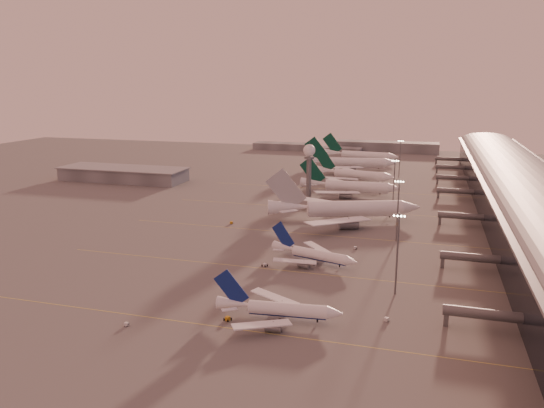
# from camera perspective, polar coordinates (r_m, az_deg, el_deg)

# --- Properties ---
(ground) EXTENTS (700.00, 700.00, 0.00)m
(ground) POSITION_cam_1_polar(r_m,az_deg,el_deg) (176.84, -6.17, -7.55)
(ground) COLOR #605D5D
(ground) RESTS_ON ground
(taxiway_markings) EXTENTS (180.00, 185.25, 0.02)m
(taxiway_markings) POSITION_cam_1_polar(r_m,az_deg,el_deg) (220.31, 6.70, -3.36)
(taxiway_markings) COLOR #DCCB4D
(taxiway_markings) RESTS_ON ground
(terminal) EXTENTS (57.00, 362.00, 23.04)m
(terminal) POSITION_cam_1_polar(r_m,az_deg,el_deg) (271.20, 25.24, 0.88)
(terminal) COLOR black
(terminal) RESTS_ON ground
(hangar) EXTENTS (82.00, 27.00, 8.50)m
(hangar) POSITION_cam_1_polar(r_m,az_deg,el_deg) (350.55, -15.70, 3.14)
(hangar) COLOR slate
(hangar) RESTS_ON ground
(radar_tower) EXTENTS (6.40, 6.40, 31.10)m
(radar_tower) POSITION_cam_1_polar(r_m,az_deg,el_deg) (281.95, 4.01, 4.69)
(radar_tower) COLOR slate
(radar_tower) RESTS_ON ground
(mast_a) EXTENTS (3.60, 0.56, 25.00)m
(mast_a) POSITION_cam_1_polar(r_m,az_deg,el_deg) (160.19, 13.34, -4.86)
(mast_a) COLOR slate
(mast_a) RESTS_ON ground
(mast_b) EXTENTS (3.60, 0.56, 25.00)m
(mast_b) POSITION_cam_1_polar(r_m,az_deg,el_deg) (213.33, 13.39, -0.37)
(mast_b) COLOR slate
(mast_b) RESTS_ON ground
(mast_c) EXTENTS (3.60, 0.56, 25.00)m
(mast_c) POSITION_cam_1_polar(r_m,az_deg,el_deg) (267.36, 12.99, 2.35)
(mast_c) COLOR slate
(mast_c) RESTS_ON ground
(mast_d) EXTENTS (3.60, 0.56, 25.00)m
(mast_d) POSITION_cam_1_polar(r_m,az_deg,el_deg) (356.23, 13.59, 4.95)
(mast_d) COLOR slate
(mast_d) RESTS_ON ground
(distant_horizon) EXTENTS (165.00, 37.50, 9.00)m
(distant_horizon) POSITION_cam_1_polar(r_m,az_deg,el_deg) (485.16, 8.94, 6.07)
(distant_horizon) COLOR slate
(distant_horizon) RESTS_ON ground
(narrowbody_near) EXTENTS (34.62, 27.53, 13.53)m
(narrowbody_near) POSITION_cam_1_polar(r_m,az_deg,el_deg) (143.08, 0.72, -11.44)
(narrowbody_near) COLOR white
(narrowbody_near) RESTS_ON ground
(narrowbody_mid) EXTENTS (32.78, 25.78, 13.15)m
(narrowbody_mid) POSITION_cam_1_polar(r_m,az_deg,el_deg) (186.12, 4.50, -5.57)
(narrowbody_mid) COLOR white
(narrowbody_mid) RESTS_ON ground
(widebody_white) EXTENTS (67.42, 53.12, 24.69)m
(widebody_white) POSITION_cam_1_polar(r_m,az_deg,el_deg) (241.90, 7.83, -0.85)
(widebody_white) COLOR white
(widebody_white) RESTS_ON ground
(greentail_a) EXTENTS (56.35, 45.54, 20.48)m
(greentail_a) POSITION_cam_1_polar(r_m,az_deg,el_deg) (298.58, 8.37, 1.67)
(greentail_a) COLOR white
(greentail_a) RESTS_ON ground
(greentail_b) EXTENTS (52.67, 42.00, 19.53)m
(greentail_b) POSITION_cam_1_polar(r_m,az_deg,el_deg) (338.38, 8.84, 2.98)
(greentail_b) COLOR white
(greentail_b) RESTS_ON ground
(greentail_c) EXTENTS (64.79, 51.95, 23.64)m
(greentail_c) POSITION_cam_1_polar(r_m,az_deg,el_deg) (381.42, 8.50, 4.24)
(greentail_c) COLOR white
(greentail_c) RESTS_ON ground
(greentail_d) EXTENTS (60.62, 48.68, 22.06)m
(greentail_d) POSITION_cam_1_polar(r_m,az_deg,el_deg) (421.95, 9.47, 5.01)
(greentail_d) COLOR white
(greentail_d) RESTS_ON ground
(gsv_truck_a) EXTENTS (5.16, 2.46, 2.00)m
(gsv_truck_a) POSITION_cam_1_polar(r_m,az_deg,el_deg) (145.71, -15.25, -12.20)
(gsv_truck_a) COLOR silver
(gsv_truck_a) RESTS_ON ground
(gsv_tug_near) EXTENTS (3.41, 4.28, 1.07)m
(gsv_tug_near) POSITION_cam_1_polar(r_m,az_deg,el_deg) (144.38, -4.79, -12.21)
(gsv_tug_near) COLOR orange
(gsv_tug_near) RESTS_ON ground
(gsv_catering_a) EXTENTS (5.54, 3.67, 4.19)m
(gsv_catering_a) POSITION_cam_1_polar(r_m,az_deg,el_deg) (146.04, 12.31, -11.51)
(gsv_catering_a) COLOR silver
(gsv_catering_a) RESTS_ON ground
(gsv_tug_mid) EXTENTS (4.23, 3.47, 1.04)m
(gsv_tug_mid) POSITION_cam_1_polar(r_m,az_deg,el_deg) (182.84, -0.79, -6.59)
(gsv_tug_mid) COLOR silver
(gsv_tug_mid) RESTS_ON ground
(gsv_truck_b) EXTENTS (5.32, 3.65, 2.03)m
(gsv_truck_b) POSITION_cam_1_polar(r_m,az_deg,el_deg) (203.15, 9.05, -4.57)
(gsv_truck_b) COLOR silver
(gsv_truck_b) RESTS_ON ground
(gsv_truck_c) EXTENTS (5.84, 4.96, 2.30)m
(gsv_truck_c) POSITION_cam_1_polar(r_m,az_deg,el_deg) (236.48, -4.29, -1.86)
(gsv_truck_c) COLOR orange
(gsv_truck_c) RESTS_ON ground
(gsv_catering_b) EXTENTS (5.28, 2.64, 4.27)m
(gsv_catering_b) POSITION_cam_1_polar(r_m,az_deg,el_deg) (239.56, 13.41, -1.76)
(gsv_catering_b) COLOR orange
(gsv_catering_b) RESTS_ON ground
(gsv_tug_far) EXTENTS (2.42, 3.48, 0.92)m
(gsv_tug_far) POSITION_cam_1_polar(r_m,az_deg,el_deg) (272.32, 4.05, -0.00)
(gsv_tug_far) COLOR silver
(gsv_tug_far) RESTS_ON ground
(gsv_tug_hangar) EXTENTS (3.71, 3.10, 0.91)m
(gsv_tug_hangar) POSITION_cam_1_polar(r_m,az_deg,el_deg) (320.60, 12.79, 1.70)
(gsv_tug_hangar) COLOR #505355
(gsv_tug_hangar) RESTS_ON ground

